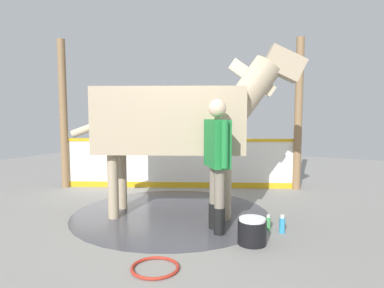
# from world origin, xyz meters

# --- Properties ---
(ground_plane) EXTENTS (16.00, 16.00, 0.02)m
(ground_plane) POSITION_xyz_m (0.00, 0.00, -0.01)
(ground_plane) COLOR gray
(wet_patch) EXTENTS (3.07, 3.07, 0.00)m
(wet_patch) POSITION_xyz_m (-0.17, -0.11, 0.00)
(wet_patch) COLOR #4C4C54
(wet_patch) RESTS_ON ground
(barrier_wall) EXTENTS (2.25, 4.48, 1.04)m
(barrier_wall) POSITION_xyz_m (1.48, 0.70, 0.48)
(barrier_wall) COLOR white
(barrier_wall) RESTS_ON ground
(roof_post_near) EXTENTS (0.16, 0.16, 3.08)m
(roof_post_near) POSITION_xyz_m (2.49, -1.50, 1.54)
(roof_post_near) COLOR olive
(roof_post_near) RESTS_ON ground
(roof_post_far) EXTENTS (0.16, 0.16, 3.08)m
(roof_post_far) POSITION_xyz_m (0.36, 2.85, 1.54)
(roof_post_far) COLOR olive
(roof_post_far) RESTS_ON ground
(horse) EXTENTS (1.94, 3.30, 2.59)m
(horse) POSITION_xyz_m (-0.11, -0.22, 1.48)
(horse) COLOR tan
(horse) RESTS_ON ground
(handler) EXTENTS (0.55, 0.50, 1.76)m
(handler) POSITION_xyz_m (-0.55, -1.06, 1.03)
(handler) COLOR black
(handler) RESTS_ON ground
(wash_bucket) EXTENTS (0.35, 0.35, 0.32)m
(wash_bucket) POSITION_xyz_m (-0.75, -1.62, 0.16)
(wash_bucket) COLOR black
(wash_bucket) RESTS_ON ground
(bottle_shampoo) EXTENTS (0.08, 0.08, 0.24)m
(bottle_shampoo) POSITION_xyz_m (-0.20, -1.85, 0.11)
(bottle_shampoo) COLOR #3399CC
(bottle_shampoo) RESTS_ON ground
(bottle_spray) EXTENTS (0.06, 0.06, 0.21)m
(bottle_spray) POSITION_xyz_m (-0.17, -1.66, 0.10)
(bottle_spray) COLOR #4CA559
(bottle_spray) RESTS_ON ground
(hose_coil) EXTENTS (0.50, 0.50, 0.03)m
(hose_coil) POSITION_xyz_m (-1.86, -0.97, 0.02)
(hose_coil) COLOR #B72D1E
(hose_coil) RESTS_ON ground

